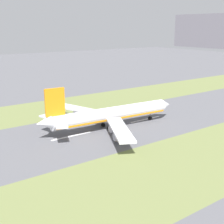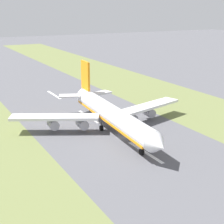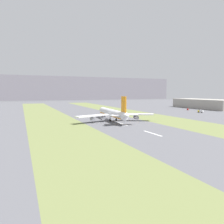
# 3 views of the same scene
# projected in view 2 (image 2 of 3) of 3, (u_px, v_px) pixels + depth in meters

# --- Properties ---
(ground_plane) EXTENTS (800.00, 800.00, 0.00)m
(ground_plane) POSITION_uv_depth(u_px,v_px,m) (122.00, 137.00, 119.68)
(ground_plane) COLOR #56565B
(centreline_dash_near) EXTENTS (1.20, 18.00, 0.01)m
(centreline_dash_near) POSITION_uv_depth(u_px,v_px,m) (54.00, 95.00, 175.86)
(centreline_dash_near) COLOR silver
(centreline_dash_near) RESTS_ON ground
(centreline_dash_mid) EXTENTS (1.20, 18.00, 0.01)m
(centreline_dash_mid) POSITION_uv_depth(u_px,v_px,m) (89.00, 117.00, 141.76)
(centreline_dash_mid) COLOR silver
(centreline_dash_mid) RESTS_ON ground
(centreline_dash_far) EXTENTS (1.20, 18.00, 0.01)m
(centreline_dash_far) POSITION_uv_depth(u_px,v_px,m) (145.00, 152.00, 107.66)
(centreline_dash_far) COLOR silver
(centreline_dash_far) RESTS_ON ground
(airplane_main_jet) EXTENTS (63.95, 67.22, 20.20)m
(airplane_main_jet) POSITION_uv_depth(u_px,v_px,m) (110.00, 113.00, 124.55)
(airplane_main_jet) COLOR white
(airplane_main_jet) RESTS_ON ground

